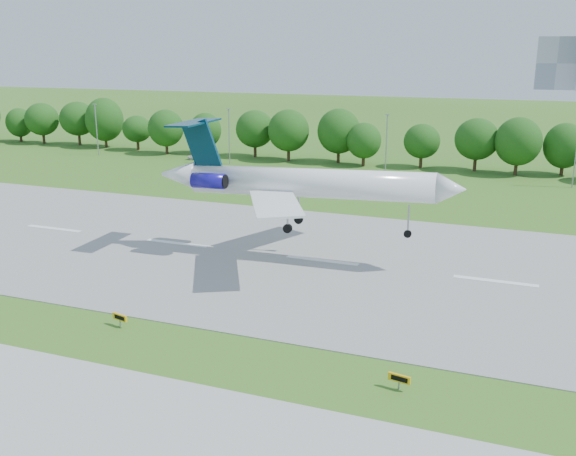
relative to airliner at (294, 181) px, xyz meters
name	(u,v)px	position (x,y,z in m)	size (l,w,h in m)	color
ground	(44,315)	(-16.40, -24.92, -9.58)	(600.00, 600.00, 0.00)	#2D5B18
runway	(177,244)	(-16.40, 0.08, -9.54)	(400.00, 45.00, 0.08)	gray
tree_line	(330,135)	(-16.40, 67.08, -3.39)	(288.40, 8.40, 10.40)	#382314
light_poles	(304,139)	(-18.90, 57.08, -3.24)	(175.90, 0.25, 12.19)	gray
airliner	(294,181)	(0.00, 0.00, 0.00)	(37.49, 27.36, 12.75)	white
taxi_sign_centre	(120,317)	(-7.99, -24.53, -8.68)	(1.72, 0.58, 1.21)	gray
taxi_sign_right	(399,379)	(18.30, -26.65, -8.67)	(1.76, 0.50, 1.23)	gray
service_vehicle_a	(212,158)	(-42.11, 59.48, -8.97)	(1.29, 3.69, 1.22)	white
service_vehicle_b	(196,157)	(-46.06, 59.33, -8.92)	(1.56, 3.88, 1.32)	silver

